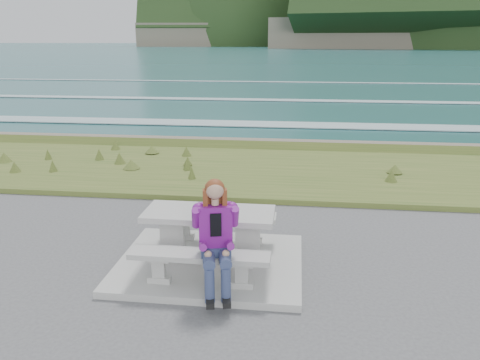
% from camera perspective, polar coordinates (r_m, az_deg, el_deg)
% --- Properties ---
extents(concrete_slab, '(2.60, 2.10, 0.10)m').
position_cam_1_polar(concrete_slab, '(6.83, -3.65, -10.11)').
color(concrete_slab, '#9D9D98').
rests_on(concrete_slab, ground).
extents(picnic_table, '(1.80, 0.75, 0.75)m').
position_cam_1_polar(picnic_table, '(6.56, -3.76, -5.17)').
color(picnic_table, '#9D9D98').
rests_on(picnic_table, concrete_slab).
extents(bench_landward, '(1.80, 0.35, 0.45)m').
position_cam_1_polar(bench_landward, '(6.03, -4.96, -9.68)').
color(bench_landward, '#9D9D98').
rests_on(bench_landward, concrete_slab).
extents(bench_seaward, '(1.80, 0.35, 0.45)m').
position_cam_1_polar(bench_seaward, '(7.29, -2.71, -4.85)').
color(bench_seaward, '#9D9D98').
rests_on(bench_seaward, concrete_slab).
extents(grass_verge, '(160.00, 4.50, 0.22)m').
position_cam_1_polar(grass_verge, '(11.48, 0.91, 0.89)').
color(grass_verge, '#35531F').
rests_on(grass_verge, ground).
extents(shore_drop, '(160.00, 0.80, 2.20)m').
position_cam_1_polar(shore_drop, '(14.28, 2.16, 4.03)').
color(shore_drop, '#665D4C').
rests_on(shore_drop, ground).
extents(ocean, '(1600.00, 1600.00, 0.09)m').
position_cam_1_polar(ocean, '(31.47, 4.84, 7.73)').
color(ocean, '#1F5558').
rests_on(ocean, ground).
extents(seated_woman, '(0.54, 0.77, 1.42)m').
position_cam_1_polar(seated_woman, '(5.80, -2.90, -8.87)').
color(seated_woman, navy).
rests_on(seated_woman, concrete_slab).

